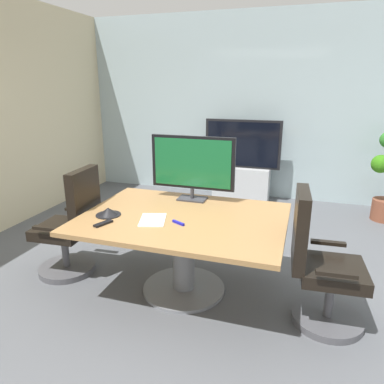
% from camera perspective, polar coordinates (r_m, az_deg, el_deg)
% --- Properties ---
extents(ground_plane, '(7.21, 7.21, 0.00)m').
position_cam_1_polar(ground_plane, '(3.52, -0.12, -14.74)').
color(ground_plane, '#515459').
extents(wall_back_glass_partition, '(5.60, 0.10, 2.94)m').
position_cam_1_polar(wall_back_glass_partition, '(6.03, 9.25, 13.20)').
color(wall_back_glass_partition, '#9EB2B7').
rests_on(wall_back_glass_partition, ground).
extents(conference_table, '(1.77, 1.30, 0.73)m').
position_cam_1_polar(conference_table, '(3.20, -1.38, -6.96)').
color(conference_table, olive).
rests_on(conference_table, ground).
extents(office_chair_left, '(0.61, 0.59, 1.09)m').
position_cam_1_polar(office_chair_left, '(3.73, -18.75, -5.91)').
color(office_chair_left, '#4C4C51').
rests_on(office_chair_left, ground).
extents(office_chair_right, '(0.61, 0.59, 1.09)m').
position_cam_1_polar(office_chair_right, '(3.01, 19.80, -11.71)').
color(office_chair_right, '#4C4C51').
rests_on(office_chair_right, ground).
extents(tv_monitor, '(0.84, 0.18, 0.64)m').
position_cam_1_polar(tv_monitor, '(3.48, 0.09, 4.45)').
color(tv_monitor, '#333338').
rests_on(tv_monitor, conference_table).
extents(wall_display_unit, '(1.20, 0.36, 1.31)m').
position_cam_1_polar(wall_display_unit, '(5.84, 7.96, 2.93)').
color(wall_display_unit, '#B7BABC').
rests_on(wall_display_unit, ground).
extents(conference_phone, '(0.22, 0.22, 0.07)m').
position_cam_1_polar(conference_phone, '(3.23, -13.28, -3.13)').
color(conference_phone, black).
rests_on(conference_phone, conference_table).
extents(remote_control, '(0.11, 0.18, 0.02)m').
position_cam_1_polar(remote_control, '(3.04, -14.04, -4.92)').
color(remote_control, black).
rests_on(remote_control, conference_table).
extents(whiteboard_marker, '(0.12, 0.08, 0.02)m').
position_cam_1_polar(whiteboard_marker, '(2.96, -2.20, -4.96)').
color(whiteboard_marker, '#1919A5').
rests_on(whiteboard_marker, conference_table).
extents(paper_notepad, '(0.29, 0.35, 0.01)m').
position_cam_1_polar(paper_notepad, '(3.06, -6.32, -4.46)').
color(paper_notepad, white).
rests_on(paper_notepad, conference_table).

